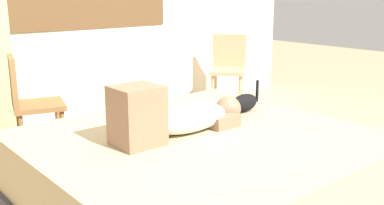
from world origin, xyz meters
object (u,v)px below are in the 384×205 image
(chair_by_desk, at_px, (29,100))
(chair_spare, at_px, (228,66))
(person_lying, at_px, (177,116))
(cat, at_px, (242,103))
(bed, at_px, (201,174))

(chair_by_desk, relative_size, chair_spare, 1.00)
(person_lying, bearing_deg, chair_by_desk, 105.70)
(chair_by_desk, distance_m, chair_spare, 2.33)
(person_lying, relative_size, cat, 2.61)
(chair_spare, bearing_deg, bed, -138.62)
(chair_spare, bearing_deg, cat, -131.75)
(person_lying, distance_m, chair_spare, 2.46)
(cat, distance_m, chair_spare, 1.90)
(chair_by_desk, bearing_deg, chair_spare, 3.40)
(cat, bearing_deg, chair_by_desk, 129.57)
(cat, relative_size, chair_spare, 0.42)
(cat, bearing_deg, chair_spare, 48.25)
(bed, distance_m, chair_by_desk, 1.58)
(person_lying, bearing_deg, chair_spare, 37.95)
(bed, xyz_separation_m, chair_by_desk, (-0.48, 1.48, 0.26))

